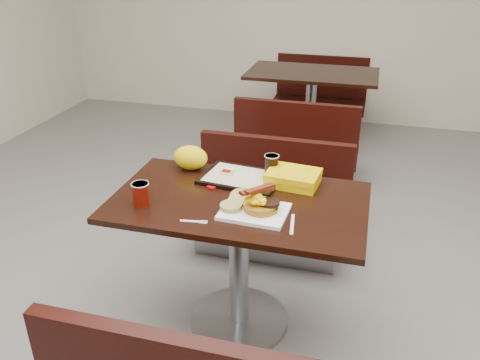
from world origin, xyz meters
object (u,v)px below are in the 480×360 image
(table_far, at_px, (310,111))
(clamshell, at_px, (293,178))
(platter, at_px, (254,212))
(fork, at_px, (190,221))
(table_near, at_px, (239,264))
(pancake_stack, at_px, (261,206))
(coffee_cup_near, at_px, (141,194))
(bench_far_n, at_px, (319,93))
(paper_bag, at_px, (191,158))
(bench_near_n, at_px, (268,203))
(tray, at_px, (241,178))
(coffee_cup_far, at_px, (272,164))
(hashbrown_sleeve_left, at_px, (227,172))
(bench_far_s, at_px, (298,137))
(knife, at_px, (292,224))

(table_far, height_order, clamshell, clamshell)
(platter, distance_m, fork, 0.29)
(table_near, distance_m, platter, 0.41)
(pancake_stack, relative_size, coffee_cup_near, 1.45)
(platter, height_order, fork, platter)
(bench_far_n, relative_size, paper_bag, 5.41)
(table_near, xyz_separation_m, table_far, (0.00, 2.60, 0.00))
(bench_near_n, xyz_separation_m, tray, (-0.04, -0.49, 0.40))
(table_near, height_order, coffee_cup_far, coffee_cup_far)
(platter, height_order, coffee_cup_near, coffee_cup_near)
(pancake_stack, bearing_deg, platter, -154.29)
(platter, xyz_separation_m, tray, (-0.15, 0.32, 0.00))
(table_far, xyz_separation_m, platter, (0.10, -2.71, 0.38))
(bench_far_n, relative_size, platter, 3.39)
(table_far, xyz_separation_m, coffee_cup_far, (0.09, -2.31, 0.44))
(hashbrown_sleeve_left, relative_size, paper_bag, 0.39)
(bench_far_n, xyz_separation_m, platter, (0.10, -3.41, 0.40))
(coffee_cup_near, distance_m, clamshell, 0.75)
(clamshell, height_order, paper_bag, paper_bag)
(bench_near_n, relative_size, platter, 3.39)
(bench_far_n, xyz_separation_m, paper_bag, (-0.34, -3.03, 0.45))
(bench_far_s, distance_m, tray, 1.74)
(table_near, relative_size, tray, 3.03)
(coffee_cup_near, distance_m, coffee_cup_far, 0.69)
(pancake_stack, xyz_separation_m, coffee_cup_far, (-0.04, 0.39, 0.03))
(platter, distance_m, paper_bag, 0.59)
(platter, bearing_deg, pancake_stack, 28.57)
(coffee_cup_near, bearing_deg, paper_bag, 79.28)
(bench_far_n, bearing_deg, bench_far_s, -90.00)
(bench_far_n, distance_m, paper_bag, 3.08)
(bench_far_s, xyz_separation_m, coffee_cup_near, (-0.42, -2.06, 0.44))
(tray, bearing_deg, table_near, -70.99)
(knife, distance_m, coffee_cup_far, 0.50)
(table_near, xyz_separation_m, coffee_cup_far, (0.09, 0.29, 0.44))
(fork, bearing_deg, table_far, 78.61)
(tray, bearing_deg, hashbrown_sleeve_left, 175.09)
(bench_far_n, distance_m, knife, 3.50)
(pancake_stack, xyz_separation_m, tray, (-0.17, 0.31, -0.02))
(bench_far_s, relative_size, tray, 2.53)
(bench_near_n, xyz_separation_m, bench_far_s, (0.00, 1.20, 0.00))
(bench_near_n, relative_size, paper_bag, 5.41)
(platter, bearing_deg, knife, -13.14)
(paper_bag, bearing_deg, pancake_stack, -38.01)
(table_far, relative_size, coffee_cup_near, 11.22)
(hashbrown_sleeve_left, bearing_deg, pancake_stack, -44.59)
(table_near, distance_m, bench_far_s, 1.90)
(table_near, bearing_deg, coffee_cup_near, -158.74)
(hashbrown_sleeve_left, bearing_deg, table_far, 94.40)
(pancake_stack, distance_m, clamshell, 0.34)
(bench_far_n, xyz_separation_m, knife, (0.28, -3.46, 0.39))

